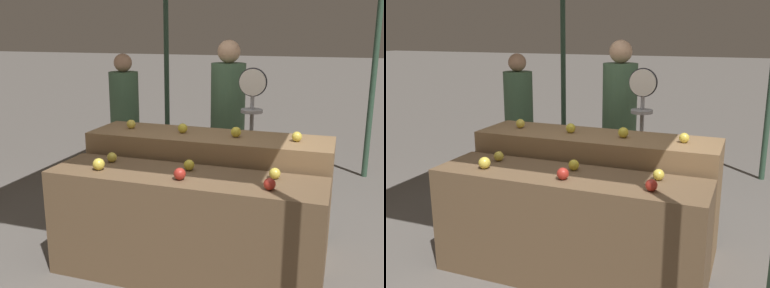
{
  "view_description": "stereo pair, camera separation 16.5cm",
  "coord_description": "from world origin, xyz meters",
  "views": [
    {
      "loc": [
        1.04,
        -2.86,
        1.81
      ],
      "look_at": [
        -0.04,
        0.3,
        0.97
      ],
      "focal_mm": 42.0,
      "sensor_mm": 36.0,
      "label": 1
    },
    {
      "loc": [
        1.2,
        -2.8,
        1.81
      ],
      "look_at": [
        -0.04,
        0.3,
        0.97
      ],
      "focal_mm": 42.0,
      "sensor_mm": 36.0,
      "label": 2
    }
  ],
  "objects": [
    {
      "name": "ground_plane",
      "position": [
        0.0,
        0.0,
        0.0
      ],
      "size": [
        60.0,
        60.0,
        0.0
      ],
      "primitive_type": "plane",
      "color": "#66605B"
    },
    {
      "name": "display_counter_front",
      "position": [
        0.0,
        0.0,
        0.41
      ],
      "size": [
        2.0,
        0.55,
        0.82
      ],
      "primitive_type": "cube",
      "color": "brown",
      "rests_on": "ground_plane"
    },
    {
      "name": "display_counter_back",
      "position": [
        0.0,
        0.6,
        0.49
      ],
      "size": [
        2.0,
        0.55,
        0.98
      ],
      "primitive_type": "cube",
      "color": "olive",
      "rests_on": "ground_plane"
    },
    {
      "name": "apple_front_0",
      "position": [
        -0.63,
        -0.1,
        0.86
      ],
      "size": [
        0.09,
        0.09,
        0.09
      ],
      "primitive_type": "sphere",
      "color": "yellow",
      "rests_on": "display_counter_front"
    },
    {
      "name": "apple_front_1",
      "position": [
        0.01,
        -0.11,
        0.86
      ],
      "size": [
        0.08,
        0.08,
        0.08
      ],
      "primitive_type": "sphere",
      "color": "#B72D23",
      "rests_on": "display_counter_front"
    },
    {
      "name": "apple_front_2",
      "position": [
        0.63,
        -0.12,
        0.86
      ],
      "size": [
        0.08,
        0.08,
        0.08
      ],
      "primitive_type": "sphere",
      "color": "#B72D23",
      "rests_on": "display_counter_front"
    },
    {
      "name": "apple_front_3",
      "position": [
        -0.64,
        0.12,
        0.85
      ],
      "size": [
        0.08,
        0.08,
        0.08
      ],
      "primitive_type": "sphere",
      "color": "gold",
      "rests_on": "display_counter_front"
    },
    {
      "name": "apple_front_4",
      "position": [
        0.0,
        0.11,
        0.86
      ],
      "size": [
        0.08,
        0.08,
        0.08
      ],
      "primitive_type": "sphere",
      "color": "gold",
      "rests_on": "display_counter_front"
    },
    {
      "name": "apple_front_5",
      "position": [
        0.63,
        0.12,
        0.86
      ],
      "size": [
        0.08,
        0.08,
        0.08
      ],
      "primitive_type": "sphere",
      "color": "yellow",
      "rests_on": "display_counter_front"
    },
    {
      "name": "apple_back_0",
      "position": [
        -0.71,
        0.61,
        1.02
      ],
      "size": [
        0.08,
        0.08,
        0.08
      ],
      "primitive_type": "sphere",
      "color": "yellow",
      "rests_on": "display_counter_back"
    },
    {
      "name": "apple_back_1",
      "position": [
        -0.23,
        0.59,
        1.02
      ],
      "size": [
        0.08,
        0.08,
        0.08
      ],
      "primitive_type": "sphere",
      "color": "gold",
      "rests_on": "display_counter_back"
    },
    {
      "name": "apple_back_2",
      "position": [
        0.23,
        0.59,
        1.02
      ],
      "size": [
        0.08,
        0.08,
        0.08
      ],
      "primitive_type": "sphere",
      "color": "gold",
      "rests_on": "display_counter_back"
    },
    {
      "name": "apple_back_3",
      "position": [
        0.71,
        0.6,
        1.02
      ],
      "size": [
        0.08,
        0.08,
        0.08
      ],
      "primitive_type": "sphere",
      "color": "yellow",
      "rests_on": "display_counter_back"
    },
    {
      "name": "produce_scale",
      "position": [
        0.25,
        1.15,
        1.07
      ],
      "size": [
        0.26,
        0.2,
        1.49
      ],
      "color": "#99999E",
      "rests_on": "ground_plane"
    },
    {
      "name": "person_vendor_at_scale",
      "position": [
        -0.07,
        1.5,
        1.0
      ],
      "size": [
        0.46,
        0.46,
        1.73
      ],
      "rotation": [
        0.0,
        0.0,
        3.58
      ],
      "color": "#2D2D38",
      "rests_on": "ground_plane"
    },
    {
      "name": "person_customer_left",
      "position": [
        -1.36,
        1.74,
        0.9
      ],
      "size": [
        0.37,
        0.37,
        1.56
      ],
      "rotation": [
        0.0,
        0.0,
        3.03
      ],
      "color": "#2D2D38",
      "rests_on": "ground_plane"
    }
  ]
}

